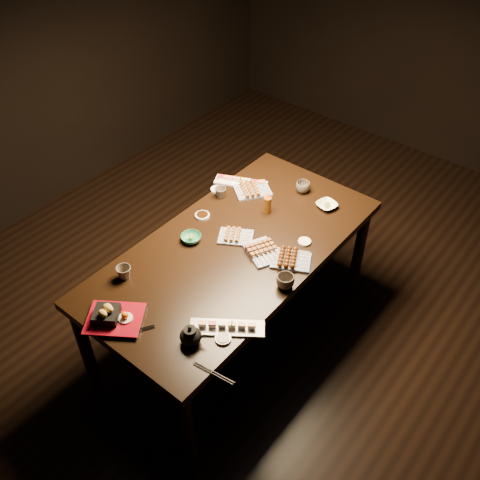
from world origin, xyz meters
name	(u,v)px	position (x,y,z in m)	size (l,w,h in m)	color
ground	(252,295)	(0.00, 0.00, 0.00)	(5.00, 5.00, 0.00)	black
dining_table	(235,292)	(0.11, -0.32, 0.38)	(0.90, 1.80, 0.75)	black
sushi_platter_near	(227,326)	(0.46, -0.79, 0.77)	(0.36, 0.10, 0.04)	white
sushi_platter_far	(241,181)	(-0.25, 0.18, 0.77)	(0.34, 0.10, 0.04)	white
yakitori_plate_center	(236,235)	(0.07, -0.25, 0.77)	(0.19, 0.14, 0.05)	#828EB6
yakitori_plate_right	(262,250)	(0.27, -0.26, 0.78)	(0.21, 0.16, 0.05)	#828EB6
yakitori_plate_left	(253,188)	(-0.13, 0.16, 0.78)	(0.22, 0.16, 0.06)	#828EB6
tsukune_plate	(291,258)	(0.43, -0.21, 0.78)	(0.21, 0.15, 0.05)	#828EB6
edamame_bowl_green	(191,238)	(-0.11, -0.43, 0.77)	(0.12, 0.12, 0.04)	#297E5B
edamame_bowl_cream	(327,205)	(0.32, 0.32, 0.76)	(0.12, 0.12, 0.03)	#F9EFCC
tempura_tray	(114,314)	(0.00, -1.10, 0.80)	(0.27, 0.22, 0.10)	black
teacup_near_left	(124,273)	(-0.19, -0.87, 0.79)	(0.08, 0.08, 0.07)	#4F473D
teacup_mid_right	(285,281)	(0.51, -0.39, 0.79)	(0.10, 0.10, 0.08)	#4F473D
teacup_far_left	(220,192)	(-0.25, -0.01, 0.78)	(0.07, 0.07, 0.07)	#4F473D
teacup_far_right	(303,187)	(0.12, 0.36, 0.79)	(0.09, 0.09, 0.07)	#4F473D
teapot	(190,334)	(0.37, -0.96, 0.80)	(0.12, 0.12, 0.10)	black
condiment_bottle	(268,202)	(0.07, 0.05, 0.82)	(0.05, 0.05, 0.15)	brown
sauce_dish_west	(202,216)	(-0.21, -0.23, 0.76)	(0.09, 0.09, 0.02)	white
sauce_dish_east	(304,242)	(0.40, -0.04, 0.76)	(0.07, 0.07, 0.01)	white
sauce_dish_se	(223,339)	(0.49, -0.86, 0.76)	(0.08, 0.08, 0.01)	white
sauce_dish_nw	(217,190)	(-0.31, 0.02, 0.76)	(0.08, 0.08, 0.01)	white
chopsticks_near	(131,332)	(0.11, -1.10, 0.75)	(0.23, 0.02, 0.01)	black
chopsticks_se	(214,373)	(0.58, -1.03, 0.75)	(0.22, 0.02, 0.01)	black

